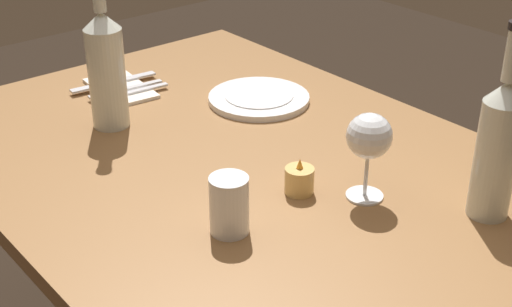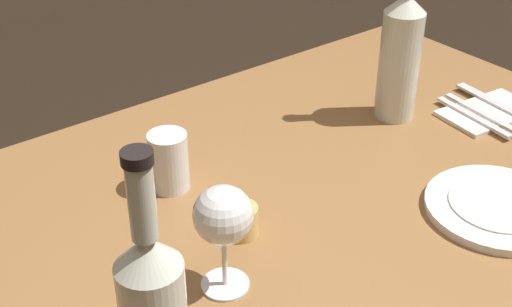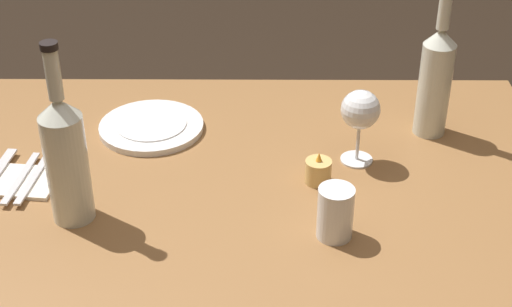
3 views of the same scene
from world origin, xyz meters
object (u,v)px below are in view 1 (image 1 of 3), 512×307
object	(u,v)px
wine_glass_left	(369,138)
water_tumbler	(229,208)
wine_bottle	(498,145)
fork_inner	(125,89)
wine_bottle_second	(106,66)
dinner_plate	(259,98)
fork_outer	(131,92)
folded_napkin	(120,89)
votive_candle	(299,181)
table_knife	(113,82)

from	to	relation	value
wine_glass_left	water_tumbler	xyz separation A→B (m)	(0.07, 0.25, -0.07)
wine_bottle	fork_inner	distance (m)	0.87
wine_bottle_second	water_tumbler	distance (m)	0.48
wine_glass_left	dinner_plate	distance (m)	0.46
wine_glass_left	dinner_plate	bearing A→B (deg)	-15.63
fork_outer	water_tumbler	bearing A→B (deg)	164.26
folded_napkin	fork_inner	xyz separation A→B (m)	(-0.03, 0.00, 0.01)
votive_candle	dinner_plate	world-z (taller)	votive_candle
wine_bottle	folded_napkin	size ratio (longest dim) A/B	1.67
wine_bottle_second	table_knife	world-z (taller)	wine_bottle_second
wine_bottle_second	fork_outer	distance (m)	0.19
wine_bottle	wine_glass_left	bearing A→B (deg)	35.03
wine_bottle	water_tumbler	distance (m)	0.44
votive_candle	wine_glass_left	bearing A→B (deg)	-137.10
fork_outer	fork_inner	bearing A→B (deg)	0.00
fork_outer	table_knife	bearing A→B (deg)	-0.00
wine_glass_left	folded_napkin	distance (m)	0.70
wine_bottle_second	votive_candle	world-z (taller)	wine_bottle_second
wine_glass_left	wine_bottle_second	distance (m)	0.57
dinner_plate	fork_inner	xyz separation A→B (m)	(0.23, 0.21, 0.00)
folded_napkin	fork_outer	distance (m)	0.05
dinner_plate	table_knife	size ratio (longest dim) A/B	1.08
wine_bottle	votive_candle	distance (m)	0.34
wine_bottle_second	dinner_plate	xyz separation A→B (m)	(-0.10, -0.32, -0.12)
water_tumbler	fork_outer	bearing A→B (deg)	-15.74
wine_bottle	table_knife	xyz separation A→B (m)	(0.89, 0.20, -0.12)
dinner_plate	votive_candle	bearing A→B (deg)	150.32
water_tumbler	folded_napkin	distance (m)	0.65
fork_inner	wine_glass_left	bearing A→B (deg)	-172.67
wine_glass_left	table_knife	bearing A→B (deg)	6.78
folded_napkin	fork_outer	size ratio (longest dim) A/B	1.11
wine_bottle_second	votive_candle	xyz separation A→B (m)	(-0.45, -0.12, -0.11)
votive_candle	dinner_plate	xyz separation A→B (m)	(0.35, -0.20, -0.02)
wine_bottle	folded_napkin	world-z (taller)	wine_bottle
wine_bottle	dinner_plate	size ratio (longest dim) A/B	1.47
folded_napkin	water_tumbler	bearing A→B (deg)	165.46
table_knife	water_tumbler	bearing A→B (deg)	166.10
folded_napkin	fork_outer	world-z (taller)	fork_outer
fork_outer	dinner_plate	bearing A→B (deg)	-134.74
water_tumbler	dinner_plate	world-z (taller)	water_tumbler
dinner_plate	fork_outer	xyz separation A→B (m)	(0.21, 0.21, 0.00)
wine_glass_left	wine_bottle_second	size ratio (longest dim) A/B	0.46
folded_napkin	fork_inner	distance (m)	0.03
fork_inner	fork_outer	size ratio (longest dim) A/B	1.00
water_tumbler	fork_outer	distance (m)	0.60
fork_inner	dinner_plate	bearing A→B (deg)	-138.03
fork_outer	table_knife	size ratio (longest dim) A/B	0.86
folded_napkin	table_knife	world-z (taller)	table_knife
wine_bottle	fork_outer	world-z (taller)	wine_bottle
water_tumbler	votive_candle	size ratio (longest dim) A/B	1.47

